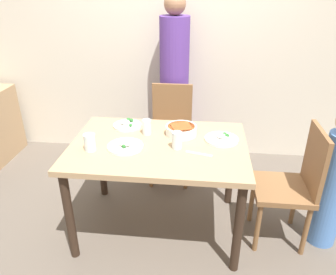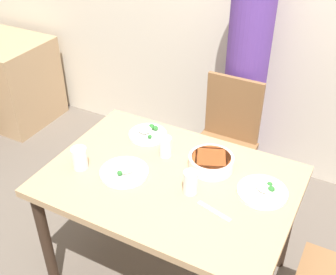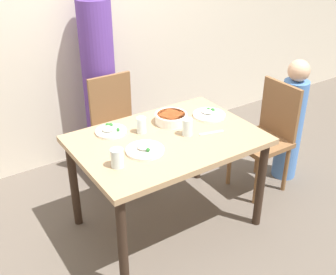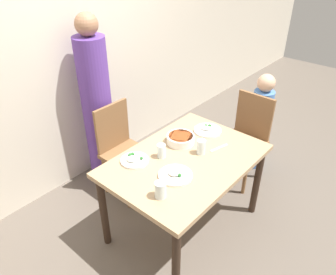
{
  "view_description": "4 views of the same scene",
  "coord_description": "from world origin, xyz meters",
  "px_view_note": "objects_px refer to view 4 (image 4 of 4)",
  "views": [
    {
      "loc": [
        0.29,
        -2.04,
        1.81
      ],
      "look_at": [
        0.07,
        0.01,
        0.79
      ],
      "focal_mm": 35.0,
      "sensor_mm": 36.0,
      "label": 1
    },
    {
      "loc": [
        0.75,
        -1.44,
        2.11
      ],
      "look_at": [
        -0.06,
        0.08,
        0.92
      ],
      "focal_mm": 45.0,
      "sensor_mm": 36.0,
      "label": 2
    },
    {
      "loc": [
        -1.38,
        -2.1,
        2.11
      ],
      "look_at": [
        -0.01,
        -0.03,
        0.76
      ],
      "focal_mm": 45.0,
      "sensor_mm": 36.0,
      "label": 3
    },
    {
      "loc": [
        -1.65,
        -1.24,
        2.25
      ],
      "look_at": [
        -0.13,
        0.07,
        0.97
      ],
      "focal_mm": 35.0,
      "sensor_mm": 36.0,
      "label": 4
    }
  ],
  "objects_px": {
    "chair_child_spot": "(246,136)",
    "person_adult": "(97,109)",
    "plate_rice_adult": "(207,130)",
    "bowl_curry": "(181,139)",
    "chair_adult_spot": "(122,148)",
    "person_child": "(259,124)",
    "glass_water_tall": "(201,147)"
  },
  "relations": [
    {
      "from": "bowl_curry",
      "to": "chair_child_spot",
      "type": "bearing_deg",
      "value": -13.32
    },
    {
      "from": "chair_child_spot",
      "to": "person_adult",
      "type": "height_order",
      "value": "person_adult"
    },
    {
      "from": "chair_child_spot",
      "to": "glass_water_tall",
      "type": "height_order",
      "value": "chair_child_spot"
    },
    {
      "from": "chair_adult_spot",
      "to": "glass_water_tall",
      "type": "bearing_deg",
      "value": -81.42
    },
    {
      "from": "chair_child_spot",
      "to": "plate_rice_adult",
      "type": "distance_m",
      "value": 0.59
    },
    {
      "from": "chair_adult_spot",
      "to": "plate_rice_adult",
      "type": "relative_size",
      "value": 3.75
    },
    {
      "from": "chair_adult_spot",
      "to": "person_child",
      "type": "bearing_deg",
      "value": -32.92
    },
    {
      "from": "plate_rice_adult",
      "to": "person_child",
      "type": "bearing_deg",
      "value": -9.48
    },
    {
      "from": "bowl_curry",
      "to": "person_adult",
      "type": "bearing_deg",
      "value": 98.57
    },
    {
      "from": "chair_child_spot",
      "to": "person_adult",
      "type": "relative_size",
      "value": 0.54
    },
    {
      "from": "chair_adult_spot",
      "to": "bowl_curry",
      "type": "xyz_separation_m",
      "value": [
        0.14,
        -0.6,
        0.28
      ]
    },
    {
      "from": "chair_child_spot",
      "to": "glass_water_tall",
      "type": "xyz_separation_m",
      "value": [
        -0.83,
        -0.03,
        0.31
      ]
    },
    {
      "from": "person_child",
      "to": "bowl_curry",
      "type": "bearing_deg",
      "value": 169.95
    },
    {
      "from": "person_adult",
      "to": "bowl_curry",
      "type": "relative_size",
      "value": 7.26
    },
    {
      "from": "bowl_curry",
      "to": "plate_rice_adult",
      "type": "relative_size",
      "value": 0.96
    },
    {
      "from": "bowl_curry",
      "to": "glass_water_tall",
      "type": "distance_m",
      "value": 0.22
    },
    {
      "from": "person_adult",
      "to": "plate_rice_adult",
      "type": "height_order",
      "value": "person_adult"
    },
    {
      "from": "person_adult",
      "to": "person_child",
      "type": "height_order",
      "value": "person_adult"
    },
    {
      "from": "person_adult",
      "to": "person_child",
      "type": "relative_size",
      "value": 1.58
    },
    {
      "from": "person_adult",
      "to": "glass_water_tall",
      "type": "relative_size",
      "value": 13.98
    },
    {
      "from": "person_child",
      "to": "glass_water_tall",
      "type": "relative_size",
      "value": 8.86
    },
    {
      "from": "person_adult",
      "to": "plate_rice_adult",
      "type": "distance_m",
      "value": 1.07
    },
    {
      "from": "bowl_curry",
      "to": "person_child",
      "type": "bearing_deg",
      "value": -10.05
    },
    {
      "from": "glass_water_tall",
      "to": "person_adult",
      "type": "bearing_deg",
      "value": 96.23
    },
    {
      "from": "person_adult",
      "to": "chair_child_spot",
      "type": "bearing_deg",
      "value": -49.27
    },
    {
      "from": "chair_child_spot",
      "to": "plate_rice_adult",
      "type": "height_order",
      "value": "chair_child_spot"
    },
    {
      "from": "chair_child_spot",
      "to": "person_adult",
      "type": "xyz_separation_m",
      "value": [
        -0.95,
        1.11,
        0.3
      ]
    },
    {
      "from": "chair_child_spot",
      "to": "person_child",
      "type": "xyz_separation_m",
      "value": [
        0.27,
        0.0,
        0.02
      ]
    },
    {
      "from": "chair_child_spot",
      "to": "plate_rice_adult",
      "type": "xyz_separation_m",
      "value": [
        -0.51,
        0.13,
        0.26
      ]
    },
    {
      "from": "chair_adult_spot",
      "to": "glass_water_tall",
      "type": "height_order",
      "value": "chair_adult_spot"
    },
    {
      "from": "person_child",
      "to": "bowl_curry",
      "type": "height_order",
      "value": "person_child"
    },
    {
      "from": "chair_adult_spot",
      "to": "chair_child_spot",
      "type": "relative_size",
      "value": 1.0
    }
  ]
}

